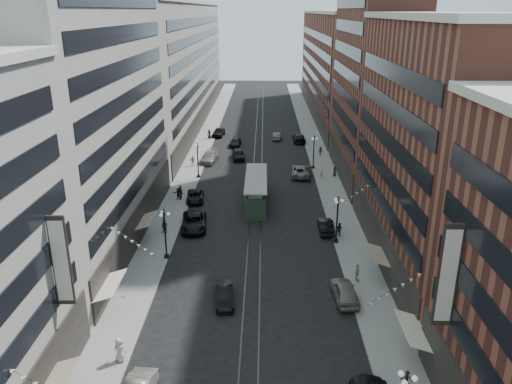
# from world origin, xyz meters

# --- Properties ---
(ground) EXTENTS (220.00, 220.00, 0.00)m
(ground) POSITION_xyz_m (0.00, 60.00, 0.00)
(ground) COLOR black
(ground) RESTS_ON ground
(sidewalk_west) EXTENTS (4.00, 180.00, 0.15)m
(sidewalk_west) POSITION_xyz_m (-11.00, 70.00, 0.07)
(sidewalk_west) COLOR gray
(sidewalk_west) RESTS_ON ground
(sidewalk_east) EXTENTS (4.00, 180.00, 0.15)m
(sidewalk_east) POSITION_xyz_m (11.00, 70.00, 0.07)
(sidewalk_east) COLOR gray
(sidewalk_east) RESTS_ON ground
(rail_west) EXTENTS (0.12, 180.00, 0.02)m
(rail_west) POSITION_xyz_m (-0.70, 70.00, 0.01)
(rail_west) COLOR #2D2D33
(rail_west) RESTS_ON ground
(rail_east) EXTENTS (0.12, 180.00, 0.02)m
(rail_east) POSITION_xyz_m (0.70, 70.00, 0.01)
(rail_east) COLOR #2D2D33
(rail_east) RESTS_ON ground
(building_west_mid) EXTENTS (8.00, 36.00, 28.00)m
(building_west_mid) POSITION_xyz_m (-17.00, 33.00, 14.00)
(building_west_mid) COLOR #9C978A
(building_west_mid) RESTS_ON ground
(building_west_far) EXTENTS (8.00, 90.00, 26.00)m
(building_west_far) POSITION_xyz_m (-17.00, 96.00, 13.00)
(building_west_far) COLOR #9C978A
(building_west_far) RESTS_ON ground
(building_east_mid) EXTENTS (8.00, 30.00, 24.00)m
(building_east_mid) POSITION_xyz_m (17.00, 28.00, 12.00)
(building_east_mid) COLOR brown
(building_east_mid) RESTS_ON ground
(building_east_tower) EXTENTS (8.00, 26.00, 42.00)m
(building_east_tower) POSITION_xyz_m (17.00, 56.00, 21.00)
(building_east_tower) COLOR brown
(building_east_tower) RESTS_ON ground
(building_east_far) EXTENTS (8.00, 72.00, 24.00)m
(building_east_far) POSITION_xyz_m (17.00, 105.00, 12.00)
(building_east_far) COLOR brown
(building_east_far) RESTS_ON ground
(lamppost_sw_far) EXTENTS (1.03, 1.14, 5.52)m
(lamppost_sw_far) POSITION_xyz_m (-9.20, 28.00, 3.10)
(lamppost_sw_far) COLOR black
(lamppost_sw_far) RESTS_ON sidewalk_west
(lamppost_sw_mid) EXTENTS (1.03, 1.14, 5.52)m
(lamppost_sw_mid) POSITION_xyz_m (-9.20, 55.00, 3.10)
(lamppost_sw_mid) COLOR black
(lamppost_sw_mid) RESTS_ON sidewalk_west
(lamppost_se_far) EXTENTS (1.03, 1.14, 5.52)m
(lamppost_se_far) POSITION_xyz_m (9.20, 32.00, 3.10)
(lamppost_se_far) COLOR black
(lamppost_se_far) RESTS_ON sidewalk_east
(lamppost_se_mid) EXTENTS (1.03, 1.14, 5.52)m
(lamppost_se_mid) POSITION_xyz_m (9.20, 60.00, 3.10)
(lamppost_se_mid) COLOR black
(lamppost_se_mid) RESTS_ON sidewalk_east
(streetcar) EXTENTS (2.89, 13.08, 3.62)m
(streetcar) POSITION_xyz_m (0.00, 44.56, 1.67)
(streetcar) COLOR #253B27
(streetcar) RESTS_ON ground
(car_2) EXTENTS (3.45, 6.45, 1.72)m
(car_2) POSITION_xyz_m (-7.33, 35.81, 0.86)
(car_2) COLOR black
(car_2) RESTS_ON ground
(car_4) EXTENTS (2.33, 5.18, 1.73)m
(car_4) POSITION_xyz_m (8.40, 20.35, 0.86)
(car_4) COLOR slate
(car_4) RESTS_ON ground
(car_5) EXTENTS (2.07, 4.66, 1.49)m
(car_5) POSITION_xyz_m (-2.45, 19.71, 0.74)
(car_5) COLOR black
(car_5) RESTS_ON ground
(pedestrian_1) EXTENTS (1.05, 0.77, 1.93)m
(pedestrian_1) POSITION_xyz_m (-9.60, 11.45, 1.12)
(pedestrian_1) COLOR #BEB29D
(pedestrian_1) RESTS_ON sidewalk_west
(pedestrian_2) EXTENTS (0.87, 0.58, 1.65)m
(pedestrian_2) POSITION_xyz_m (-10.56, 34.20, 0.98)
(pedestrian_2) COLOR black
(pedestrian_2) RESTS_ON sidewalk_west
(pedestrian_4) EXTENTS (0.85, 1.17, 1.83)m
(pedestrian_4) POSITION_xyz_m (10.07, 23.48, 1.06)
(pedestrian_4) COLOR #B0A891
(pedestrian_4) RESTS_ON sidewalk_east
(car_7) EXTENTS (2.74, 5.15, 1.38)m
(car_7) POSITION_xyz_m (-8.40, 45.01, 0.69)
(car_7) COLOR black
(car_7) RESTS_ON ground
(car_8) EXTENTS (3.16, 6.32, 1.76)m
(car_8) POSITION_xyz_m (-8.40, 63.76, 0.88)
(car_8) COLOR slate
(car_8) RESTS_ON ground
(car_9) EXTENTS (2.69, 5.34, 1.75)m
(car_9) POSITION_xyz_m (-8.40, 82.48, 0.87)
(car_9) COLOR black
(car_9) RESTS_ON ground
(car_10) EXTENTS (1.62, 4.63, 1.53)m
(car_10) POSITION_xyz_m (8.40, 35.14, 0.76)
(car_10) COLOR black
(car_10) RESTS_ON ground
(car_11) EXTENTS (3.29, 6.40, 1.73)m
(car_11) POSITION_xyz_m (6.90, 56.25, 0.86)
(car_11) COLOR slate
(car_11) RESTS_ON ground
(car_12) EXTENTS (2.41, 5.71, 1.64)m
(car_12) POSITION_xyz_m (8.03, 77.95, 0.82)
(car_12) COLOR black
(car_12) RESTS_ON ground
(car_13) EXTENTS (2.59, 5.33, 1.75)m
(car_13) POSITION_xyz_m (-3.46, 65.60, 0.88)
(car_13) COLOR black
(car_13) RESTS_ON ground
(car_14) EXTENTS (1.78, 4.42, 1.43)m
(car_14) POSITION_xyz_m (3.63, 80.00, 0.71)
(car_14) COLOR #636258
(car_14) RESTS_ON ground
(pedestrian_5) EXTENTS (1.63, 0.81, 1.69)m
(pedestrian_5) POSITION_xyz_m (-10.74, 45.21, 0.99)
(pedestrian_5) COLOR black
(pedestrian_5) RESTS_ON sidewalk_west
(pedestrian_6) EXTENTS (1.07, 0.59, 1.73)m
(pedestrian_6) POSITION_xyz_m (-10.89, 61.04, 1.02)
(pedestrian_6) COLOR #A9A08C
(pedestrian_6) RESTS_ON sidewalk_west
(pedestrian_7) EXTENTS (0.81, 0.83, 1.54)m
(pedestrian_7) POSITION_xyz_m (9.84, 33.94, 0.92)
(pedestrian_7) COLOR black
(pedestrian_7) RESTS_ON sidewalk_east
(pedestrian_8) EXTENTS (0.66, 0.55, 1.54)m
(pedestrian_8) POSITION_xyz_m (9.96, 54.75, 0.92)
(pedestrian_8) COLOR #B4B095
(pedestrian_8) RESTS_ON sidewalk_east
(pedestrian_9) EXTENTS (1.08, 0.59, 1.58)m
(pedestrian_9) POSITION_xyz_m (11.21, 67.71, 0.94)
(pedestrian_9) COLOR black
(pedestrian_9) RESTS_ON sidewalk_east
(car_extra_0) EXTENTS (2.38, 5.00, 1.41)m
(car_extra_0) POSITION_xyz_m (-4.50, 74.65, 0.70)
(car_extra_0) COLOR black
(car_extra_0) RESTS_ON ground
(pedestrian_extra_0) EXTENTS (0.82, 0.86, 1.58)m
(pedestrian_extra_0) POSITION_xyz_m (12.21, 55.90, 0.94)
(pedestrian_extra_0) COLOR black
(pedestrian_extra_0) RESTS_ON sidewalk_east
(pedestrian_extra_1) EXTENTS (0.98, 1.23, 1.91)m
(pedestrian_extra_1) POSITION_xyz_m (-10.49, 45.55, 1.11)
(pedestrian_extra_1) COLOR black
(pedestrian_extra_1) RESTS_ON sidewalk_west
(pedestrian_extra_2) EXTENTS (0.91, 0.53, 1.81)m
(pedestrian_extra_2) POSITION_xyz_m (-10.09, 80.08, 1.06)
(pedestrian_extra_2) COLOR black
(pedestrian_extra_2) RESTS_ON sidewalk_west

